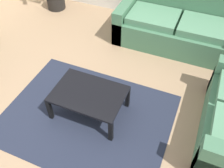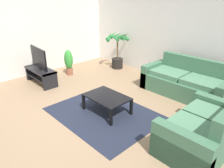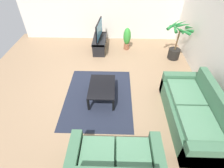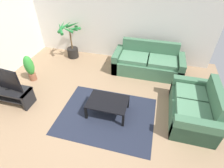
% 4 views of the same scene
% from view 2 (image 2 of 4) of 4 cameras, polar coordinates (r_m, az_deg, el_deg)
% --- Properties ---
extents(ground_plane, '(6.60, 6.60, 0.00)m').
position_cam_2_polar(ground_plane, '(4.61, -7.27, -7.06)').
color(ground_plane, '#937556').
extents(wall_back, '(6.00, 0.06, 2.70)m').
position_cam_2_polar(wall_back, '(6.31, 14.93, 13.66)').
color(wall_back, silver).
rests_on(wall_back, ground).
extents(wall_left, '(0.06, 6.00, 2.70)m').
position_cam_2_polar(wall_left, '(6.74, -23.92, 13.05)').
color(wall_left, silver).
rests_on(wall_left, ground).
extents(couch_main, '(2.08, 0.90, 0.90)m').
position_cam_2_polar(couch_main, '(5.47, 19.53, 0.22)').
color(couch_main, '#3F6B4C').
rests_on(couch_main, ground).
extents(couch_loveseat, '(0.90, 1.53, 0.90)m').
position_cam_2_polar(couch_loveseat, '(3.71, 23.76, -11.88)').
color(couch_loveseat, '#3F6B4C').
rests_on(couch_loveseat, ground).
extents(tv_stand, '(1.10, 0.45, 0.43)m').
position_cam_2_polar(tv_stand, '(6.16, -18.99, 2.65)').
color(tv_stand, black).
rests_on(tv_stand, ground).
extents(tv, '(0.99, 0.13, 0.60)m').
position_cam_2_polar(tv, '(6.02, -19.53, 6.78)').
color(tv, black).
rests_on(tv, tv_stand).
extents(coffee_table, '(0.91, 0.63, 0.38)m').
position_cam_2_polar(coffee_table, '(4.35, -1.44, -3.89)').
color(coffee_table, black).
rests_on(coffee_table, ground).
extents(area_rug, '(2.20, 1.70, 0.01)m').
position_cam_2_polar(area_rug, '(4.45, -2.35, -8.03)').
color(area_rug, '#1E2333').
rests_on(area_rug, ground).
extents(potted_palm, '(0.82, 0.80, 1.23)m').
position_cam_2_polar(potted_palm, '(7.06, 1.52, 8.93)').
color(potted_palm, black).
rests_on(potted_palm, ground).
extents(potted_plant_small, '(0.26, 0.26, 0.80)m').
position_cam_2_polar(potted_plant_small, '(6.60, -11.84, 6.06)').
color(potted_plant_small, brown).
rests_on(potted_plant_small, ground).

